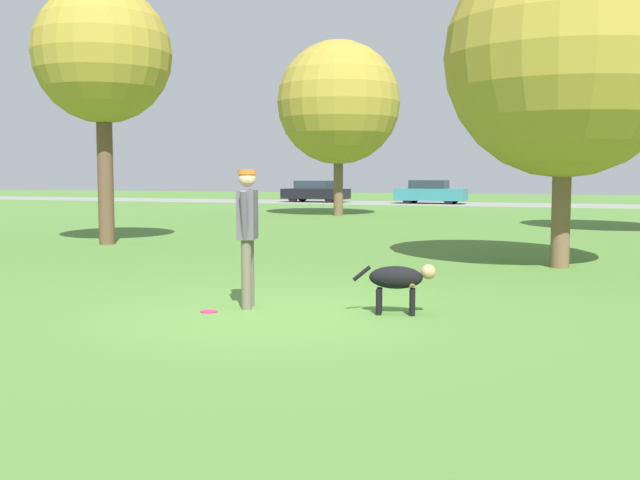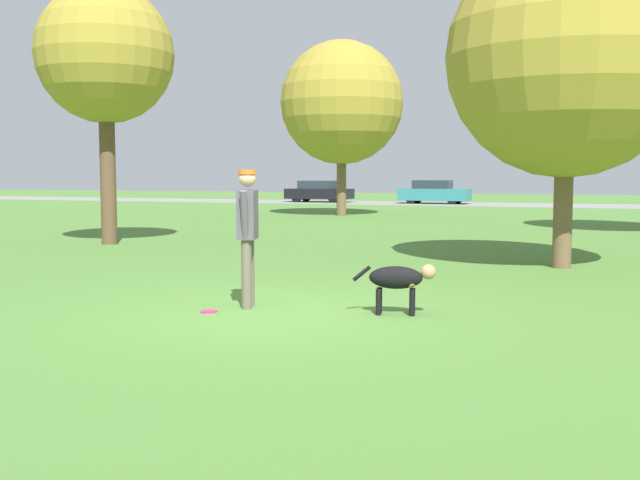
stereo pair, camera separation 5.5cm
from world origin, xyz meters
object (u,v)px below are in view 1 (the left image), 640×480
Objects in this scene: dog at (399,279)px; parked_car_teal at (430,192)px; frisbee at (209,312)px; tree_near_right at (565,58)px; person at (247,226)px; tree_near_left at (102,56)px; tree_far_left at (338,103)px; parked_car_black at (315,192)px.

dog is 0.25× the size of parked_car_teal.
parked_car_teal is (-4.89, 35.66, 0.67)m from frisbee.
tree_near_right is 30.82m from parked_car_teal.
person is at bearing 56.74° from frisbee.
person is 35.57m from parked_car_teal.
dog is 0.16× the size of tree_near_left.
frisbee is at bearing -75.00° from tree_far_left.
parked_car_black is at bearing 114.52° from tree_far_left.
tree_far_left reaches higher than parked_car_black.
tree_near_right is (10.75, -0.96, -0.77)m from tree_near_left.
parked_car_black is 7.31m from parked_car_teal.
person is at bearing -69.43° from parked_car_black.
tree_far_left is 1.78× the size of parked_car_black.
tree_near_left reaches higher than dog.
person is 1.74× the size of dog.
person is at bearing -79.59° from parked_car_teal.
parked_car_black is at bearing -177.06° from person.
tree_near_right is at bearing -5.10° from tree_near_left.
tree_near_left is 1.51× the size of parked_car_teal.
parked_car_teal is at bearing 86.01° from tree_near_left.
parked_car_teal is at bearing 106.62° from tree_near_right.
tree_far_left reaches higher than tree_near_left.
frisbee is 0.03× the size of tree_far_left.
tree_far_left is at bearing 105.00° from frisbee.
tree_near_left is 1.54× the size of parked_car_black.
tree_near_left is (-9.14, 6.55, 4.16)m from dog.
frisbee is at bearing -80.20° from parked_car_teal.
tree_near_left is 14.42m from tree_far_left.
tree_near_right is 1.47× the size of parked_car_black.
dog is at bearing 79.83° from person.
frisbee is at bearing -121.67° from tree_near_right.
parked_car_black is (-14.47, 34.97, 0.23)m from dog.
frisbee is at bearing -49.89° from person.
person is at bearing -121.54° from tree_near_right.
tree_near_right is (3.57, 5.81, 2.77)m from person.
person reaches higher than parked_car_black.
frisbee is 22.88m from tree_far_left.
tree_near_left is at bearing 132.00° from dog.
frisbee is at bearing -70.12° from parked_car_black.
parked_car_teal is at bearing 97.80° from frisbee.
person is at bearing 174.10° from dog.
tree_near_left is at bearing -149.95° from person.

